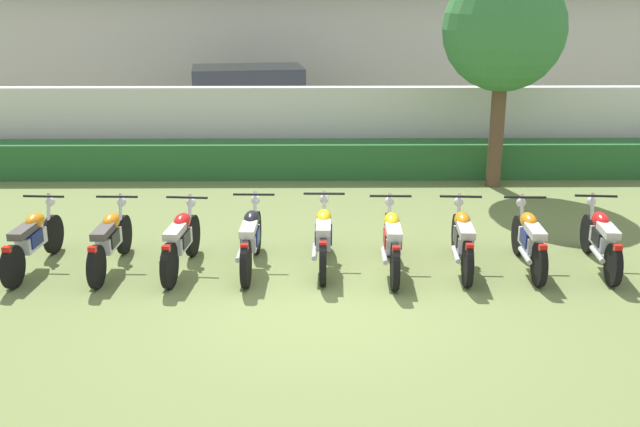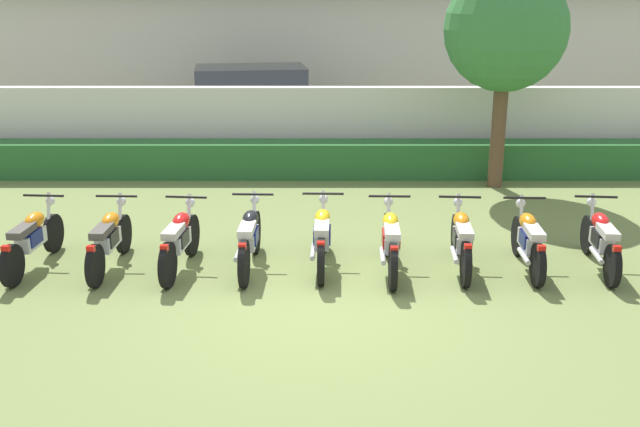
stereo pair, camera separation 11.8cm
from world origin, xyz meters
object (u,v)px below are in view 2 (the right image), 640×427
at_px(motorcycle_in_row_3, 251,238).
at_px(motorcycle_in_row_6, 462,240).
at_px(tree_near_inspector, 507,31).
at_px(motorcycle_in_row_0, 34,238).
at_px(motorcycle_in_row_4, 323,237).
at_px(parked_car, 259,105).
at_px(motorcycle_in_row_5, 392,240).
at_px(motorcycle_in_row_2, 181,240).
at_px(motorcycle_in_row_1, 110,239).
at_px(motorcycle_in_row_7, 530,240).
at_px(motorcycle_in_row_8, 602,240).

distance_m(motorcycle_in_row_3, motorcycle_in_row_6, 2.98).
height_order(tree_near_inspector, motorcycle_in_row_0, tree_near_inspector).
bearing_deg(motorcycle_in_row_6, motorcycle_in_row_4, 90.73).
xyz_separation_m(parked_car, motorcycle_in_row_5, (2.56, -8.83, -0.48)).
bearing_deg(motorcycle_in_row_0, motorcycle_in_row_6, -86.61).
relative_size(motorcycle_in_row_2, motorcycle_in_row_5, 0.94).
relative_size(motorcycle_in_row_0, motorcycle_in_row_1, 1.01).
bearing_deg(motorcycle_in_row_4, motorcycle_in_row_6, -91.53).
xyz_separation_m(parked_car, motorcycle_in_row_6, (3.56, -8.78, -0.48)).
distance_m(motorcycle_in_row_5, motorcycle_in_row_7, 1.94).
bearing_deg(motorcycle_in_row_0, motorcycle_in_row_4, -85.40).
xyz_separation_m(parked_car, motorcycle_in_row_2, (-0.39, -8.79, -0.48)).
distance_m(motorcycle_in_row_0, motorcycle_in_row_4, 4.10).
relative_size(motorcycle_in_row_0, motorcycle_in_row_8, 1.03).
xyz_separation_m(motorcycle_in_row_5, motorcycle_in_row_7, (1.94, 0.05, -0.01)).
relative_size(motorcycle_in_row_0, motorcycle_in_row_6, 1.05).
xyz_separation_m(motorcycle_in_row_5, motorcycle_in_row_8, (2.97, 0.09, -0.02)).
height_order(motorcycle_in_row_1, motorcycle_in_row_2, motorcycle_in_row_2).
height_order(parked_car, motorcycle_in_row_5, parked_car).
distance_m(motorcycle_in_row_3, motorcycle_in_row_7, 3.92).
height_order(tree_near_inspector, motorcycle_in_row_7, tree_near_inspector).
height_order(tree_near_inspector, motorcycle_in_row_2, tree_near_inspector).
relative_size(motorcycle_in_row_0, motorcycle_in_row_4, 1.01).
bearing_deg(motorcycle_in_row_2, motorcycle_in_row_1, 91.98).
bearing_deg(motorcycle_in_row_6, motorcycle_in_row_7, -86.03).
xyz_separation_m(tree_near_inspector, motorcycle_in_row_7, (-0.56, -4.48, -2.58)).
xyz_separation_m(motorcycle_in_row_6, motorcycle_in_row_8, (1.97, 0.03, -0.01)).
relative_size(motorcycle_in_row_0, motorcycle_in_row_7, 1.07).
bearing_deg(parked_car, motorcycle_in_row_8, -65.27).
height_order(motorcycle_in_row_0, motorcycle_in_row_8, motorcycle_in_row_0).
xyz_separation_m(motorcycle_in_row_4, motorcycle_in_row_8, (3.92, -0.07, -0.02)).
xyz_separation_m(motorcycle_in_row_1, motorcycle_in_row_3, (1.98, 0.00, 0.02)).
bearing_deg(motorcycle_in_row_6, motorcycle_in_row_5, 96.85).
bearing_deg(motorcycle_in_row_7, motorcycle_in_row_6, 92.31).
bearing_deg(motorcycle_in_row_7, motorcycle_in_row_3, 91.51).
bearing_deg(motorcycle_in_row_3, parked_car, 5.78).
bearing_deg(motorcycle_in_row_3, motorcycle_in_row_0, 91.62).
height_order(parked_car, motorcycle_in_row_3, parked_car).
height_order(motorcycle_in_row_2, motorcycle_in_row_8, motorcycle_in_row_2).
relative_size(parked_car, motorcycle_in_row_3, 2.42).
bearing_deg(motorcycle_in_row_4, tree_near_inspector, -36.66).
height_order(parked_car, motorcycle_in_row_8, parked_car).
distance_m(tree_near_inspector, motorcycle_in_row_4, 6.13).
height_order(parked_car, motorcycle_in_row_4, parked_car).
height_order(motorcycle_in_row_2, motorcycle_in_row_3, motorcycle_in_row_3).
bearing_deg(motorcycle_in_row_3, tree_near_inspector, -43.37).
distance_m(motorcycle_in_row_1, motorcycle_in_row_5, 3.96).
distance_m(motorcycle_in_row_5, motorcycle_in_row_6, 1.00).
distance_m(motorcycle_in_row_0, motorcycle_in_row_8, 8.02).
bearing_deg(motorcycle_in_row_2, tree_near_inspector, -45.18).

